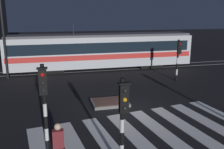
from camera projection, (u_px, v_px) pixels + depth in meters
name	position (u px, v px, depth m)	size (l,w,h in m)	color
ground_plane	(129.00, 111.00, 13.32)	(120.00, 120.00, 0.00)	black
rail_near	(96.00, 71.00, 22.44)	(80.00, 0.12, 0.03)	#59595E
rail_far	(94.00, 68.00, 23.79)	(80.00, 0.12, 0.03)	#59595E
crosswalk_zebra	(147.00, 133.00, 10.90)	(10.29, 5.99, 0.02)	silver
traffic_island	(110.00, 102.00, 14.36)	(2.04, 1.62, 0.18)	slate
traffic_light_kerb_mid_left	(123.00, 112.00, 7.81)	(0.36, 0.42, 3.15)	black
traffic_light_corner_near_left	(44.00, 96.00, 8.80)	(0.36, 0.42, 3.38)	black
traffic_light_corner_far_right	(178.00, 54.00, 18.69)	(0.36, 0.42, 3.16)	black
street_lamp_trackside_left	(2.00, 23.00, 18.65)	(0.44, 1.21, 6.76)	black
tram	(102.00, 50.00, 22.84)	(16.92, 2.58, 4.15)	silver
pedestrian_waiting_at_kerb	(59.00, 147.00, 8.05)	(0.36, 0.24, 1.71)	black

